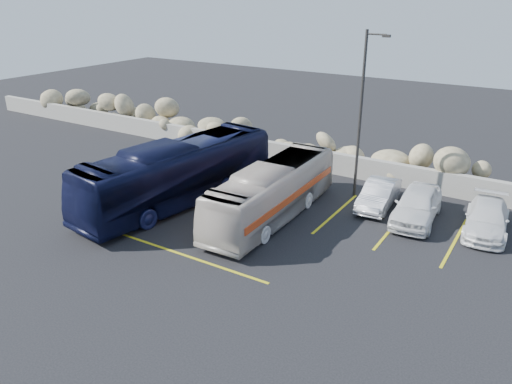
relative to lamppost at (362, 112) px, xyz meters
The scene contains 10 objects.
ground 10.73m from the lamppost, 105.05° to the right, with size 90.00×90.00×0.00m, color black.
seawall 5.14m from the lamppost, 135.63° to the left, with size 60.00×0.40×1.20m, color gray.
riprap_pile 5.40m from the lamppost, 124.63° to the left, with size 54.00×2.80×2.60m, color #8A7D5B, non-canonical shape.
parking_lines 6.18m from the lamppost, 62.01° to the right, with size 18.16×9.36×0.01m.
lamppost is the anchor object (origin of this frame).
vintage_bus 5.82m from the lamppost, 117.10° to the right, with size 2.10×8.99×2.50m, color beige.
tour_coach 9.19m from the lamppost, 142.61° to the right, with size 2.55×10.88×3.03m, color black.
car_a 5.06m from the lamppost, 21.11° to the right, with size 1.77×4.40×1.50m, color silver.
car_b 4.01m from the lamppost, 26.73° to the right, with size 1.32×3.77×1.24m, color silver.
car_c 7.28m from the lamppost, ahead, with size 1.70×4.18×1.21m, color silver.
Camera 1 is at (10.59, -12.84, 9.65)m, focal length 35.00 mm.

